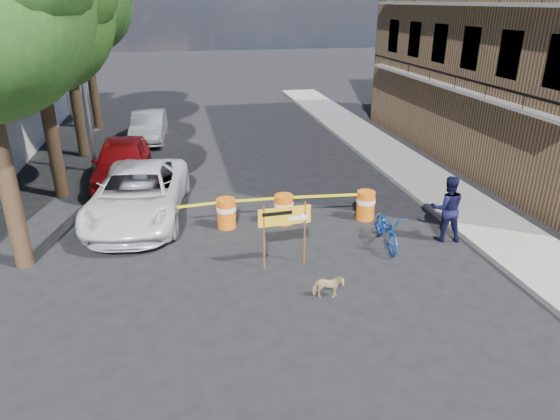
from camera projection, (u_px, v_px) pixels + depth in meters
name	position (u px, v px, depth m)	size (l,w,h in m)	color
ground	(301.00, 276.00, 12.28)	(120.00, 120.00, 0.00)	black
sidewalk_east	(422.00, 178.00, 18.82)	(2.40, 40.00, 0.15)	gray
apartment_building	(553.00, 8.00, 19.40)	(8.00, 16.00, 12.00)	#866344
tree_mid_a	(31.00, 10.00, 15.00)	(5.25, 5.00, 8.68)	#332316
tree_far	(82.00, 1.00, 23.94)	(5.04, 4.80, 8.84)	#332316
streetlamp	(81.00, 57.00, 18.04)	(1.25, 0.18, 8.00)	gray
barrel_far_left	(159.00, 221.00, 14.22)	(0.58, 0.58, 0.90)	#CF590C
barrel_mid_left	(226.00, 213.00, 14.77)	(0.58, 0.58, 0.90)	#CF590C
barrel_mid_right	(284.00, 208.00, 15.06)	(0.58, 0.58, 0.90)	#CF590C
barrel_far_right	(366.00, 205.00, 15.33)	(0.58, 0.58, 0.90)	#CF590C
detour_sign	(291.00, 221.00, 12.33)	(1.34, 0.26, 1.72)	#592D19
pedestrian	(447.00, 208.00, 13.83)	(0.92, 0.72, 1.90)	black
bicycle	(389.00, 213.00, 13.50)	(0.67, 1.01, 1.93)	#1648B9
dog	(328.00, 287.00, 11.28)	(0.31, 0.69, 0.58)	tan
suv_white	(138.00, 194.00, 15.29)	(2.63, 5.70, 1.58)	silver
sedan_red	(122.00, 161.00, 18.29)	(1.93, 4.81, 1.64)	maroon
sedan_silver	(149.00, 126.00, 23.91)	(1.47, 4.22, 1.39)	silver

